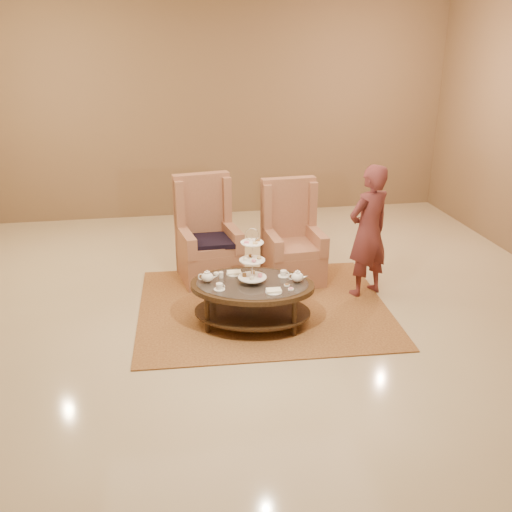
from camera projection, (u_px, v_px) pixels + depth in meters
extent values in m
plane|color=beige|center=(251.00, 317.00, 6.36)|extent=(8.00, 8.00, 0.00)
cube|color=silver|center=(251.00, 317.00, 6.36)|extent=(8.00, 8.00, 0.02)
cube|color=olive|center=(212.00, 111.00, 9.38)|extent=(8.00, 0.04, 3.50)
cube|color=#A6773B|center=(263.00, 307.00, 6.59)|extent=(2.93, 2.48, 0.02)
cylinder|color=black|center=(207.00, 315.00, 5.95)|extent=(0.07, 0.07, 0.43)
cylinder|color=black|center=(294.00, 318.00, 5.88)|extent=(0.07, 0.07, 0.43)
cylinder|color=black|center=(214.00, 295.00, 6.39)|extent=(0.07, 0.07, 0.43)
cylinder|color=black|center=(295.00, 298.00, 6.33)|extent=(0.07, 0.07, 0.43)
cylinder|color=white|center=(252.00, 259.00, 5.94)|extent=(0.01, 0.01, 0.54)
torus|color=white|center=(252.00, 235.00, 5.84)|extent=(0.14, 0.04, 0.14)
cylinder|color=white|center=(252.00, 277.00, 6.01)|extent=(0.37, 0.37, 0.01)
cylinder|color=white|center=(252.00, 260.00, 5.94)|extent=(0.33, 0.33, 0.01)
cylinder|color=white|center=(252.00, 242.00, 5.87)|extent=(0.29, 0.29, 0.01)
cylinder|color=#D96F82|center=(260.00, 275.00, 6.00)|extent=(0.05, 0.05, 0.03)
cylinder|color=tan|center=(253.00, 272.00, 6.08)|extent=(0.05, 0.05, 0.03)
cylinder|color=brown|center=(244.00, 275.00, 6.01)|extent=(0.05, 0.05, 0.03)
cylinder|color=beige|center=(252.00, 278.00, 5.93)|extent=(0.05, 0.05, 0.03)
ellipsoid|color=tan|center=(259.00, 257.00, 5.95)|extent=(0.06, 0.06, 0.03)
ellipsoid|color=brown|center=(251.00, 256.00, 6.00)|extent=(0.06, 0.06, 0.03)
ellipsoid|color=beige|center=(245.00, 259.00, 5.92)|extent=(0.06, 0.06, 0.03)
ellipsoid|color=#D96F82|center=(254.00, 261.00, 5.86)|extent=(0.06, 0.06, 0.03)
cube|color=brown|center=(258.00, 240.00, 5.89)|extent=(0.06, 0.04, 0.02)
cube|color=beige|center=(249.00, 239.00, 5.91)|extent=(0.06, 0.04, 0.02)
cube|color=#D96F82|center=(247.00, 242.00, 5.83)|extent=(0.06, 0.04, 0.02)
cube|color=tan|center=(255.00, 243.00, 5.81)|extent=(0.06, 0.04, 0.02)
ellipsoid|color=white|center=(207.00, 277.00, 6.03)|extent=(0.16, 0.16, 0.10)
cylinder|color=white|center=(207.00, 272.00, 6.01)|extent=(0.07, 0.07, 0.01)
sphere|color=white|center=(207.00, 271.00, 6.00)|extent=(0.03, 0.03, 0.02)
cone|color=white|center=(215.00, 277.00, 6.02)|extent=(0.08, 0.04, 0.06)
torus|color=white|center=(201.00, 277.00, 6.03)|extent=(0.07, 0.03, 0.07)
ellipsoid|color=white|center=(297.00, 277.00, 6.03)|extent=(0.16, 0.16, 0.10)
cylinder|color=white|center=(298.00, 272.00, 6.01)|extent=(0.07, 0.07, 0.01)
sphere|color=white|center=(298.00, 271.00, 6.00)|extent=(0.03, 0.03, 0.02)
cone|color=white|center=(305.00, 277.00, 6.02)|extent=(0.08, 0.04, 0.06)
torus|color=white|center=(291.00, 277.00, 6.03)|extent=(0.07, 0.03, 0.07)
cylinder|color=white|center=(219.00, 289.00, 5.87)|extent=(0.14, 0.14, 0.01)
cylinder|color=white|center=(219.00, 286.00, 5.86)|extent=(0.08, 0.08, 0.06)
torus|color=white|center=(223.00, 286.00, 5.86)|extent=(0.04, 0.02, 0.04)
cylinder|color=white|center=(283.00, 276.00, 6.19)|extent=(0.14, 0.14, 0.01)
cylinder|color=white|center=(283.00, 273.00, 6.18)|extent=(0.08, 0.08, 0.06)
torus|color=white|center=(287.00, 273.00, 6.18)|extent=(0.04, 0.02, 0.04)
cylinder|color=white|center=(234.00, 274.00, 6.25)|extent=(0.21, 0.21, 0.01)
cube|color=white|center=(234.00, 272.00, 6.24)|extent=(0.16, 0.11, 0.02)
cylinder|color=white|center=(274.00, 292.00, 5.82)|extent=(0.21, 0.21, 0.01)
cube|color=white|center=(274.00, 290.00, 5.81)|extent=(0.16, 0.11, 0.02)
cylinder|color=white|center=(221.00, 275.00, 6.15)|extent=(0.06, 0.06, 0.06)
cylinder|color=white|center=(291.00, 289.00, 5.86)|extent=(0.07, 0.07, 0.02)
cylinder|color=#D96F82|center=(291.00, 288.00, 5.86)|extent=(0.05, 0.05, 0.01)
cylinder|color=white|center=(287.00, 285.00, 5.96)|extent=(0.07, 0.07, 0.02)
cylinder|color=brown|center=(287.00, 284.00, 5.95)|extent=(0.05, 0.05, 0.01)
cylinder|color=white|center=(216.00, 274.00, 6.24)|extent=(0.07, 0.07, 0.02)
cylinder|color=beige|center=(216.00, 273.00, 6.24)|extent=(0.05, 0.05, 0.01)
cube|color=#AA6E50|center=(209.00, 264.00, 7.26)|extent=(0.82, 0.82, 0.43)
cube|color=#AA6E50|center=(210.00, 246.00, 7.12)|extent=(0.70, 0.70, 0.10)
cube|color=#AA6E50|center=(203.00, 224.00, 7.36)|extent=(0.73, 0.26, 1.32)
cube|color=#AA6E50|center=(179.00, 204.00, 7.12)|extent=(0.14, 0.24, 0.61)
cube|color=#AA6E50|center=(226.00, 200.00, 7.31)|extent=(0.14, 0.24, 0.61)
cube|color=#AA6E50|center=(187.00, 242.00, 7.00)|extent=(0.23, 0.65, 0.26)
cube|color=#AA6E50|center=(232.00, 237.00, 7.18)|extent=(0.23, 0.65, 0.26)
cube|color=black|center=(210.00, 241.00, 7.07)|extent=(0.57, 0.52, 0.06)
cube|color=#AA6E50|center=(293.00, 265.00, 7.23)|extent=(0.73, 0.73, 0.41)
cube|color=#AA6E50|center=(295.00, 248.00, 7.09)|extent=(0.62, 0.62, 0.10)
cube|color=#AA6E50|center=(287.00, 226.00, 7.33)|extent=(0.69, 0.18, 1.28)
cube|color=#AA6E50|center=(266.00, 207.00, 7.12)|extent=(0.11, 0.22, 0.59)
cube|color=#AA6E50|center=(311.00, 204.00, 7.25)|extent=(0.11, 0.22, 0.59)
cube|color=#AA6E50|center=(273.00, 244.00, 7.00)|extent=(0.16, 0.62, 0.26)
cube|color=#AA6E50|center=(317.00, 240.00, 7.12)|extent=(0.16, 0.62, 0.26)
imported|color=brown|center=(368.00, 232.00, 6.65)|extent=(0.69, 0.58, 1.59)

